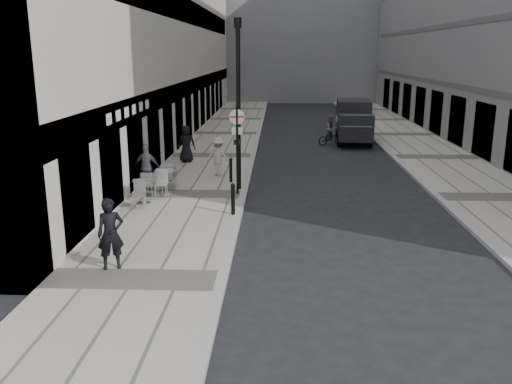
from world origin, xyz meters
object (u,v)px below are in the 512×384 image
at_px(sign_post, 237,139).
at_px(walking_man, 111,234).
at_px(panel_van, 354,119).
at_px(cyclist, 331,134).
at_px(lamppost, 238,97).

bearing_deg(sign_post, walking_man, -116.04).
bearing_deg(walking_man, panel_van, 43.95).
xyz_separation_m(panel_van, cyclist, (-1.39, -1.12, -0.69)).
distance_m(sign_post, lamppost, 1.59).
bearing_deg(lamppost, cyclist, 67.74).
height_order(walking_man, lamppost, lamppost).
bearing_deg(walking_man, cyclist, 46.40).
bearing_deg(cyclist, walking_man, -134.11).
bearing_deg(lamppost, sign_post, -90.00).
height_order(sign_post, lamppost, lamppost).
relative_size(walking_man, cyclist, 1.02).
relative_size(lamppost, panel_van, 1.18).
relative_size(lamppost, cyclist, 3.67).
distance_m(walking_man, lamppost, 8.60).
xyz_separation_m(walking_man, panel_van, (8.28, 19.79, 0.37)).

